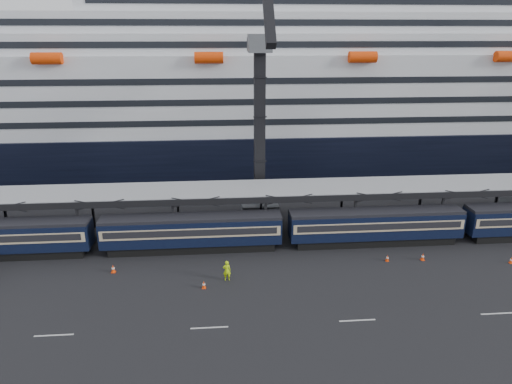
# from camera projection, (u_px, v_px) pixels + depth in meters

# --- Properties ---
(ground) EXTENTS (260.00, 260.00, 0.00)m
(ground) POSITION_uv_depth(u_px,v_px,m) (494.00, 287.00, 41.92)
(ground) COLOR black
(ground) RESTS_ON ground
(train) EXTENTS (133.05, 3.00, 4.05)m
(train) POSITION_uv_depth(u_px,v_px,m) (405.00, 224.00, 50.24)
(train) COLOR black
(train) RESTS_ON ground
(canopy) EXTENTS (130.00, 6.25, 5.53)m
(canopy) POSITION_uv_depth(u_px,v_px,m) (433.00, 185.00, 53.35)
(canopy) COLOR #929499
(canopy) RESTS_ON ground
(cruise_ship) EXTENTS (214.09, 28.84, 34.00)m
(cruise_ship) POSITION_uv_depth(u_px,v_px,m) (352.00, 91.00, 81.00)
(cruise_ship) COLOR black
(cruise_ship) RESTS_ON ground
(crane_dark_near) EXTENTS (4.50, 17.75, 35.08)m
(crane_dark_near) POSITION_uv_depth(u_px,v_px,m) (260.00, 124.00, 53.94)
(crane_dark_near) COLOR #4E5256
(crane_dark_near) RESTS_ON ground
(worker) EXTENTS (0.76, 0.52, 2.02)m
(worker) POSITION_uv_depth(u_px,v_px,m) (227.00, 271.00, 42.83)
(worker) COLOR #C0F20C
(worker) RESTS_ON ground
(traffic_cone_a) EXTENTS (0.42, 0.42, 0.85)m
(traffic_cone_a) POSITION_uv_depth(u_px,v_px,m) (113.00, 268.00, 44.41)
(traffic_cone_a) COLOR #FF3E08
(traffic_cone_a) RESTS_ON ground
(traffic_cone_b) EXTENTS (0.37, 0.37, 0.73)m
(traffic_cone_b) POSITION_uv_depth(u_px,v_px,m) (204.00, 285.00, 41.68)
(traffic_cone_b) COLOR #FF3E08
(traffic_cone_b) RESTS_ON ground
(traffic_cone_c) EXTENTS (0.35, 0.35, 0.69)m
(traffic_cone_c) POSITION_uv_depth(u_px,v_px,m) (387.00, 258.00, 46.64)
(traffic_cone_c) COLOR #FF3E08
(traffic_cone_c) RESTS_ON ground
(traffic_cone_d) EXTENTS (0.39, 0.39, 0.78)m
(traffic_cone_d) POSITION_uv_depth(u_px,v_px,m) (423.00, 257.00, 46.82)
(traffic_cone_d) COLOR #FF3E08
(traffic_cone_d) RESTS_ON ground
(traffic_cone_e) EXTENTS (0.35, 0.35, 0.70)m
(traffic_cone_e) POSITION_uv_depth(u_px,v_px,m) (511.00, 260.00, 46.21)
(traffic_cone_e) COLOR #FF3E08
(traffic_cone_e) RESTS_ON ground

